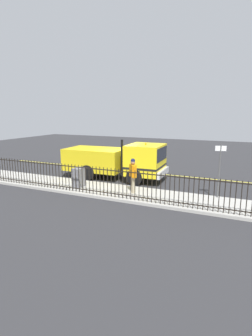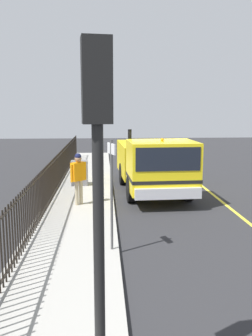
{
  "view_description": "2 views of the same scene",
  "coord_description": "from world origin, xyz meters",
  "px_view_note": "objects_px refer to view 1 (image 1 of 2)",
  "views": [
    {
      "loc": [
        15.02,
        7.46,
        4.16
      ],
      "look_at": [
        0.75,
        0.96,
        0.88
      ],
      "focal_mm": 28.9,
      "sensor_mm": 36.0,
      "label": 1
    },
    {
      "loc": [
        2.08,
        14.22,
        3.4
      ],
      "look_at": [
        1.24,
        0.77,
        1.11
      ],
      "focal_mm": 38.16,
      "sensor_mm": 36.0,
      "label": 2
    }
  ],
  "objects_px": {
    "utility_cabinet": "(79,177)",
    "worker_standing": "(133,172)",
    "traffic_cone": "(133,169)",
    "street_sign": "(220,165)",
    "work_truck": "(120,159)"
  },
  "relations": [
    {
      "from": "worker_standing",
      "to": "utility_cabinet",
      "type": "bearing_deg",
      "value": 51.91
    },
    {
      "from": "utility_cabinet",
      "to": "worker_standing",
      "type": "bearing_deg",
      "value": 93.34
    },
    {
      "from": "work_truck",
      "to": "worker_standing",
      "type": "bearing_deg",
      "value": 33.7
    },
    {
      "from": "worker_standing",
      "to": "street_sign",
      "type": "relative_size",
      "value": 0.69
    },
    {
      "from": "street_sign",
      "to": "work_truck",
      "type": "bearing_deg",
      "value": -106.55
    },
    {
      "from": "work_truck",
      "to": "traffic_cone",
      "type": "bearing_deg",
      "value": 169.32
    },
    {
      "from": "street_sign",
      "to": "traffic_cone",
      "type": "bearing_deg",
      "value": -120.19
    },
    {
      "from": "worker_standing",
      "to": "traffic_cone",
      "type": "height_order",
      "value": "worker_standing"
    },
    {
      "from": "utility_cabinet",
      "to": "street_sign",
      "type": "xyz_separation_m",
      "value": [
        -1.21,
        7.09,
        1.06
      ]
    },
    {
      "from": "traffic_cone",
      "to": "street_sign",
      "type": "bearing_deg",
      "value": 59.81
    },
    {
      "from": "utility_cabinet",
      "to": "traffic_cone",
      "type": "distance_m",
      "value": 4.78
    },
    {
      "from": "worker_standing",
      "to": "utility_cabinet",
      "type": "xyz_separation_m",
      "value": [
        0.18,
        -3.11,
        -0.55
      ]
    },
    {
      "from": "worker_standing",
      "to": "traffic_cone",
      "type": "xyz_separation_m",
      "value": [
        -4.41,
        -1.84,
        -0.87
      ]
    },
    {
      "from": "work_truck",
      "to": "worker_standing",
      "type": "xyz_separation_m",
      "value": [
        2.83,
        2.07,
        -0.06
      ]
    },
    {
      "from": "traffic_cone",
      "to": "street_sign",
      "type": "relative_size",
      "value": 0.27
    }
  ]
}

